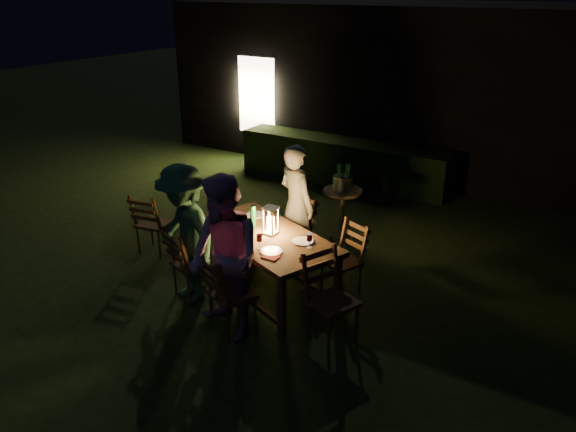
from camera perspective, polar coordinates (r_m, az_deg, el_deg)
The scene contains 29 objects.
garden_envelope at distance 12.68m, azimuth 12.79°, elevation 13.01°, with size 40.00×40.00×3.20m.
dining_table at distance 6.74m, azimuth -2.35°, elevation -2.43°, with size 2.15×1.61×0.80m.
chair_near_left at distance 6.94m, azimuth -9.69°, elevation -5.96°, with size 0.57×0.59×0.98m.
chair_near_right at distance 6.25m, azimuth -5.81°, elevation -9.13°, with size 0.60×0.62×1.01m.
chair_far_left at distance 7.66m, azimuth 0.54°, elevation -2.73°, with size 0.58×0.60×0.98m.
chair_far_right at distance 6.99m, azimuth 5.53°, elevation -5.65°, with size 0.55×0.57×0.93m.
chair_end at distance 6.09m, azimuth 4.39°, elevation -9.90°, with size 0.64×0.62×1.03m.
chair_spare at distance 8.19m, azimuth -13.43°, elevation -1.74°, with size 0.50×0.52×0.95m.
person_house_side at distance 7.48m, azimuth 0.86°, elevation 1.10°, with size 0.61×0.40×1.67m, color beige.
person_opp_right at distance 5.93m, azimuth -6.45°, elevation -4.32°, with size 0.88×0.69×1.81m, color #AE77A4.
person_opp_left at distance 6.68m, azimuth -10.38°, elevation -1.85°, with size 1.11×0.64×1.71m, color #2B5638.
lantern at distance 6.64m, azimuth -1.78°, elevation -0.62°, with size 0.16×0.16×0.35m.
plate_far_left at distance 7.24m, azimuth -3.39°, elevation 0.12°, with size 0.25×0.25×0.01m, color white.
plate_near_left at distance 7.03m, azimuth -6.38°, elevation -0.71°, with size 0.25×0.25×0.01m, color white.
plate_far_right at distance 6.50m, azimuth 1.50°, elevation -2.59°, with size 0.25×0.25×0.01m, color white.
plate_near_right at distance 6.26m, azimuth -1.68°, elevation -3.62°, with size 0.25×0.25×0.01m, color white.
wineglass_a at distance 7.05m, azimuth -1.88°, elevation 0.21°, with size 0.06×0.06×0.18m, color #59070F, non-canonical shape.
wineglass_b at distance 7.18m, azimuth -6.42°, elevation 0.50°, with size 0.06×0.06×0.18m, color #59070F, non-canonical shape.
wineglass_c at distance 6.31m, azimuth -2.92°, elevation -2.62°, with size 0.06×0.06×0.18m, color #59070F, non-canonical shape.
wineglass_d at distance 6.32m, azimuth 2.17°, elevation -2.55°, with size 0.06×0.06×0.18m, color #59070F, non-canonical shape.
wineglass_e at distance 6.60m, azimuth -5.01°, elevation -1.47°, with size 0.06×0.06×0.18m, color silver, non-canonical shape.
bottle_table at distance 6.85m, azimuth -3.56°, elevation -0.05°, with size 0.07×0.07×0.28m, color #0F471E.
napkin_left at distance 6.67m, azimuth -5.36°, elevation -2.02°, with size 0.18×0.14×0.01m, color red.
napkin_right at distance 6.15m, azimuth -1.75°, elevation -4.16°, with size 0.18×0.14×0.01m, color red.
phone at distance 7.05m, azimuth -7.23°, elevation -0.71°, with size 0.14×0.07×0.01m, color black.
side_table at distance 8.30m, azimuth 5.58°, elevation 2.07°, with size 0.57×0.57×0.77m.
ice_bucket at distance 8.23m, azimuth 5.63°, elevation 3.38°, with size 0.30×0.30×0.22m, color #A5A8AD.
bottle_bucket_a at distance 8.20m, azimuth 5.21°, elevation 3.70°, with size 0.07×0.07×0.32m, color #0F471E.
bottle_bucket_b at distance 8.22m, azimuth 6.08°, elevation 3.73°, with size 0.07×0.07×0.32m, color #0F471E.
Camera 1 is at (4.06, -5.68, 3.58)m, focal length 35.00 mm.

